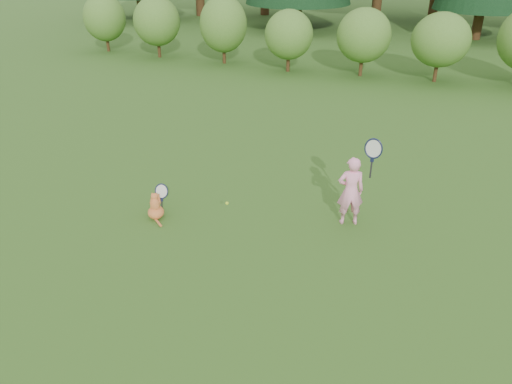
% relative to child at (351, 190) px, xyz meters
% --- Properties ---
extents(ground, '(100.00, 100.00, 0.00)m').
position_rel_child_xyz_m(ground, '(-1.84, -1.45, -0.71)').
color(ground, '#295217').
rests_on(ground, ground).
extents(shrub_row, '(28.00, 3.00, 2.80)m').
position_rel_child_xyz_m(shrub_row, '(-1.84, 11.55, 0.69)').
color(shrub_row, '#416C21').
rests_on(shrub_row, ground).
extents(child, '(0.79, 0.47, 2.03)m').
position_rel_child_xyz_m(child, '(0.00, 0.00, 0.00)').
color(child, pink).
rests_on(child, ground).
extents(cat, '(0.53, 0.79, 0.72)m').
position_rel_child_xyz_m(cat, '(-3.58, -1.01, -0.44)').
color(cat, '#C96226').
rests_on(cat, ground).
extents(tennis_ball, '(0.06, 0.06, 0.06)m').
position_rel_child_xyz_m(tennis_ball, '(-2.03, -1.11, -0.08)').
color(tennis_ball, '#A8C817').
rests_on(tennis_ball, ground).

